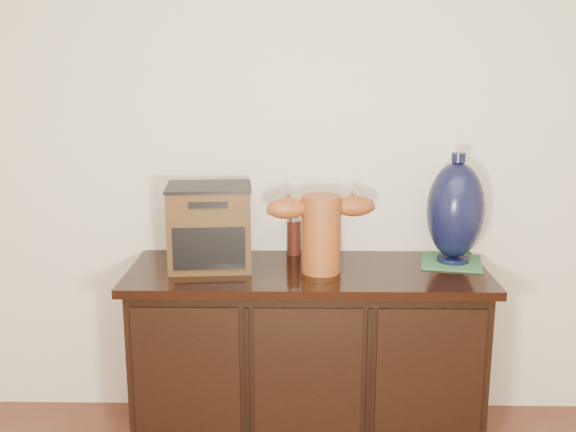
{
  "coord_description": "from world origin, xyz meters",
  "views": [
    {
      "loc": [
        -0.04,
        -0.4,
        1.59
      ],
      "look_at": [
        -0.08,
        2.18,
        0.99
      ],
      "focal_mm": 42.0,
      "sensor_mm": 36.0,
      "label": 1
    }
  ],
  "objects_px": {
    "terracotta_vessel": "(321,229)",
    "spray_can": "(294,235)",
    "tv_radio": "(210,226)",
    "lamp_base": "(456,211)",
    "sideboard": "(307,353)"
  },
  "relations": [
    {
      "from": "terracotta_vessel",
      "to": "spray_can",
      "type": "xyz_separation_m",
      "value": [
        -0.11,
        0.25,
        -0.09
      ]
    },
    {
      "from": "tv_radio",
      "to": "lamp_base",
      "type": "bearing_deg",
      "value": -1.75
    },
    {
      "from": "sideboard",
      "to": "tv_radio",
      "type": "relative_size",
      "value": 4.02
    },
    {
      "from": "tv_radio",
      "to": "spray_can",
      "type": "bearing_deg",
      "value": 23.24
    },
    {
      "from": "spray_can",
      "to": "terracotta_vessel",
      "type": "bearing_deg",
      "value": -66.4
    },
    {
      "from": "sideboard",
      "to": "tv_radio",
      "type": "height_order",
      "value": "tv_radio"
    },
    {
      "from": "sideboard",
      "to": "lamp_base",
      "type": "xyz_separation_m",
      "value": [
        0.61,
        0.1,
        0.59
      ]
    },
    {
      "from": "terracotta_vessel",
      "to": "lamp_base",
      "type": "bearing_deg",
      "value": 2.91
    },
    {
      "from": "sideboard",
      "to": "terracotta_vessel",
      "type": "height_order",
      "value": "terracotta_vessel"
    },
    {
      "from": "tv_radio",
      "to": "spray_can",
      "type": "xyz_separation_m",
      "value": [
        0.34,
        0.19,
        -0.08
      ]
    },
    {
      "from": "terracotta_vessel",
      "to": "lamp_base",
      "type": "distance_m",
      "value": 0.58
    },
    {
      "from": "tv_radio",
      "to": "spray_can",
      "type": "height_order",
      "value": "tv_radio"
    },
    {
      "from": "sideboard",
      "to": "terracotta_vessel",
      "type": "distance_m",
      "value": 0.55
    },
    {
      "from": "terracotta_vessel",
      "to": "spray_can",
      "type": "distance_m",
      "value": 0.29
    },
    {
      "from": "sideboard",
      "to": "terracotta_vessel",
      "type": "bearing_deg",
      "value": -33.25
    }
  ]
}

